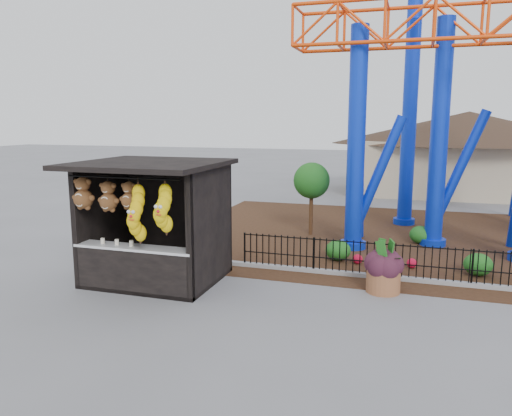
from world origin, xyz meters
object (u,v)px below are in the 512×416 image
(prize_booth, at_px, (150,225))
(terracotta_planter, at_px, (383,280))
(roller_coaster, at_px, (480,48))
(potted_plant, at_px, (388,272))

(prize_booth, bearing_deg, terracotta_planter, 10.68)
(prize_booth, bearing_deg, roller_coaster, 42.00)
(potted_plant, bearing_deg, roller_coaster, 80.67)
(prize_booth, xyz_separation_m, roller_coaster, (8.13, 7.32, 4.91))
(terracotta_planter, relative_size, potted_plant, 0.86)
(roller_coaster, bearing_deg, potted_plant, -110.79)
(roller_coaster, distance_m, terracotta_planter, 9.08)
(roller_coaster, xyz_separation_m, potted_plant, (-2.31, -6.08, -5.96))
(terracotta_planter, bearing_deg, prize_booth, -169.32)
(terracotta_planter, xyz_separation_m, potted_plant, (0.10, 0.16, 0.19))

